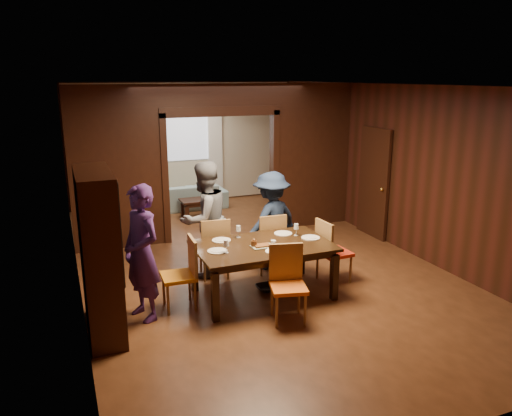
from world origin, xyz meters
name	(u,v)px	position (x,y,z in m)	size (l,w,h in m)	color
floor	(252,262)	(0.00, 0.00, 0.00)	(9.00, 9.00, 0.00)	#4D2A15
ceiling	(252,85)	(0.00, 0.00, 2.90)	(5.50, 9.00, 0.02)	silver
room_walls	(217,157)	(0.00, 1.89, 1.51)	(5.52, 9.01, 2.90)	black
person_purple	(142,253)	(-2.01, -1.32, 0.88)	(0.64, 0.42, 1.76)	#3F1F5B
person_grey	(205,219)	(-0.87, -0.21, 0.90)	(0.87, 0.68, 1.80)	slate
person_navy	(271,221)	(0.19, -0.35, 0.80)	(1.03, 0.59, 1.59)	#17233B
sofa	(184,196)	(-0.22, 3.85, 0.29)	(1.99, 0.78, 0.58)	#8EB2BA
serving_bowl	(267,239)	(-0.23, -1.14, 0.80)	(0.31, 0.31, 0.07)	black
dining_table	(263,270)	(-0.33, -1.26, 0.38)	(1.89, 1.18, 0.76)	black
coffee_table	(199,208)	(-0.08, 3.03, 0.20)	(0.80, 0.50, 0.40)	black
chair_left	(178,274)	(-1.53, -1.22, 0.48)	(0.44, 0.44, 0.97)	orange
chair_right	(334,251)	(0.87, -1.19, 0.48)	(0.44, 0.44, 0.97)	red
chair_far_l	(214,247)	(-0.77, -0.35, 0.48)	(0.44, 0.44, 0.97)	#EF4816
chair_far_r	(268,242)	(0.10, -0.45, 0.48)	(0.44, 0.44, 0.97)	orange
chair_near	(288,285)	(-0.33, -2.09, 0.48)	(0.44, 0.44, 0.97)	orange
hutch	(99,254)	(-2.53, -1.50, 1.00)	(0.40, 1.20, 2.00)	black
door_right	(374,183)	(2.70, 0.50, 1.05)	(0.06, 0.90, 2.10)	black
window_far	(184,133)	(0.00, 4.44, 1.70)	(1.20, 0.03, 1.30)	silver
curtain_left	(154,154)	(-0.75, 4.40, 1.25)	(0.35, 0.06, 2.40)	white
curtain_right	(215,150)	(0.75, 4.40, 1.25)	(0.35, 0.06, 2.40)	white
plate_left	(217,251)	(-1.01, -1.29, 0.77)	(0.27, 0.27, 0.01)	silver
plate_far_l	(221,240)	(-0.82, -0.88, 0.77)	(0.27, 0.27, 0.01)	silver
plate_far_r	(283,233)	(0.13, -0.92, 0.77)	(0.27, 0.27, 0.01)	white
plate_right	(311,238)	(0.42, -1.26, 0.77)	(0.27, 0.27, 0.01)	silver
plate_near	(275,251)	(-0.29, -1.59, 0.77)	(0.27, 0.27, 0.01)	white
platter_a	(262,246)	(-0.38, -1.36, 0.78)	(0.30, 0.20, 0.04)	gray
platter_b	(289,247)	(-0.05, -1.53, 0.78)	(0.30, 0.20, 0.04)	gray
wineglass_left	(226,246)	(-0.92, -1.39, 0.85)	(0.08, 0.08, 0.18)	silver
wineglass_far	(238,232)	(-0.55, -0.84, 0.85)	(0.08, 0.08, 0.18)	white
wineglass_right	(296,230)	(0.28, -1.07, 0.85)	(0.08, 0.08, 0.18)	silver
tumbler	(273,245)	(-0.29, -1.53, 0.83)	(0.07, 0.07, 0.14)	white
condiment_jar	(254,243)	(-0.49, -1.31, 0.82)	(0.08, 0.08, 0.11)	#532D13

